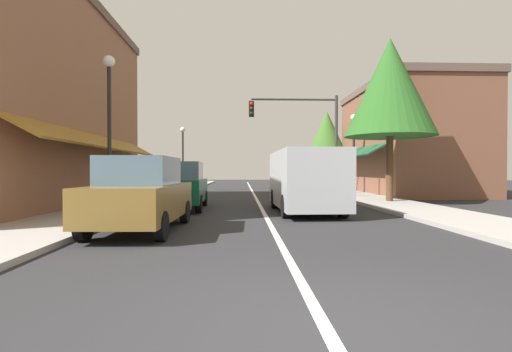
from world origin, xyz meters
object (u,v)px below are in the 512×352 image
Objects in this scene: van_in_lane at (305,179)px; tree_right_near at (390,88)px; street_lamp_left_near at (109,109)px; parked_car_second_left at (181,186)px; street_lamp_right_mid at (354,141)px; parked_car_nearest_left at (141,194)px; traffic_signal_mast_arm at (306,127)px; tree_right_far at (327,133)px; street_lamp_left_far at (183,148)px.

van_in_lane is 6.68m from tree_right_near.
parked_car_second_left is at bearing 51.60° from street_lamp_left_near.
van_in_lane is at bearing -119.17° from street_lamp_right_mid.
van_in_lane is (4.58, 3.90, 0.27)m from parked_car_nearest_left.
van_in_lane is at bearing 9.93° from street_lamp_left_near.
tree_right_far is at bearing 67.74° from traffic_signal_mast_arm.
street_lamp_left_near reaches higher than parked_car_nearest_left.
street_lamp_left_near is 1.11× the size of street_lamp_left_far.
tree_right_near is (8.87, 7.18, 4.19)m from parked_car_nearest_left.
street_lamp_left_far reaches higher than street_lamp_right_mid.
van_in_lane is 0.87× the size of tree_right_far.
street_lamp_left_near is at bearing -171.28° from van_in_lane.
street_lamp_left_near is at bearing -122.41° from tree_right_far.
parked_car_second_left is 0.83× the size of street_lamp_left_near.
tree_right_far is at bearing 10.88° from street_lamp_left_far.
traffic_signal_mast_arm is 9.21m from street_lamp_left_far.
parked_car_nearest_left is at bearing -114.53° from tree_right_far.
traffic_signal_mast_arm is at bearing -30.60° from street_lamp_left_far.
street_lamp_left_near is 0.69× the size of tree_right_near.
street_lamp_right_mid is at bearing 37.79° from street_lamp_left_near.
street_lamp_left_far is at bearing 113.59° from van_in_lane.
parked_car_second_left is 17.27m from tree_right_far.
traffic_signal_mast_arm is at bearing 50.48° from parked_car_second_left.
van_in_lane is 1.16× the size of street_lamp_left_far.
street_lamp_left_near is at bearing 122.99° from parked_car_nearest_left.
tree_right_near reaches higher than street_lamp_left_near.
parked_car_nearest_left is 0.57× the size of tree_right_near.
tree_right_near is 12.39m from tree_right_far.
street_lamp_left_near is 0.84× the size of tree_right_far.
street_lamp_left_near is (-1.71, 2.80, 2.48)m from parked_car_nearest_left.
van_in_lane is 1.04× the size of street_lamp_left_near.
van_in_lane is at bearing -105.51° from tree_right_far.
street_lamp_right_mid is at bearing 32.25° from parked_car_second_left.
tree_right_far reaches higher than traffic_signal_mast_arm.
street_lamp_left_far reaches higher than van_in_lane.
tree_right_near is (10.57, -10.33, 2.02)m from street_lamp_left_far.
van_in_lane is at bearing -65.20° from street_lamp_left_far.
tree_right_near reaches higher than street_lamp_left_far.
traffic_signal_mast_arm is (6.06, 7.74, 3.13)m from parked_car_second_left.
traffic_signal_mast_arm is at bearing 51.86° from street_lamp_left_near.
tree_right_near is at bearing -64.60° from traffic_signal_mast_arm.
street_lamp_right_mid is (8.18, 5.45, 2.13)m from parked_car_second_left.
street_lamp_right_mid is (8.30, 10.56, 2.13)m from parked_car_nearest_left.
tree_right_far reaches higher than street_lamp_right_mid.
street_lamp_left_far is (-1.70, 17.51, 2.18)m from parked_car_nearest_left.
street_lamp_right_mid is (3.71, 6.66, 1.86)m from van_in_lane.
parked_car_nearest_left is 1.00× the size of parked_car_second_left.
traffic_signal_mast_arm reaches higher than street_lamp_left_near.
street_lamp_left_far is at bearing 135.68° from tree_right_near.
van_in_lane is 9.52m from traffic_signal_mast_arm.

